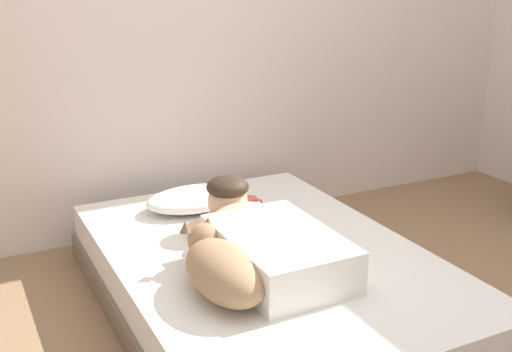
# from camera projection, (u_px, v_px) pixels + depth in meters

# --- Properties ---
(ground_plane) EXTENTS (12.75, 12.75, 0.00)m
(ground_plane) POSITION_uv_depth(u_px,v_px,m) (365.00, 347.00, 2.60)
(ground_plane) COLOR #8C6B4C
(back_wall) EXTENTS (4.37, 0.12, 2.50)m
(back_wall) POSITION_uv_depth(u_px,v_px,m) (207.00, 11.00, 3.59)
(back_wall) COLOR silver
(back_wall) RESTS_ON ground
(bed) EXTENTS (1.33, 1.95, 0.29)m
(bed) POSITION_uv_depth(u_px,v_px,m) (265.00, 281.00, 2.85)
(bed) COLOR #726051
(bed) RESTS_ON ground
(pillow) EXTENTS (0.52, 0.32, 0.11)m
(pillow) POSITION_uv_depth(u_px,v_px,m) (195.00, 199.00, 3.28)
(pillow) COLOR white
(pillow) RESTS_ON bed
(person_lying) EXTENTS (0.43, 0.92, 0.27)m
(person_lying) POSITION_uv_depth(u_px,v_px,m) (263.00, 237.00, 2.69)
(person_lying) COLOR white
(person_lying) RESTS_ON bed
(dog) EXTENTS (0.26, 0.57, 0.21)m
(dog) POSITION_uv_depth(u_px,v_px,m) (222.00, 267.00, 2.42)
(dog) COLOR #9E7A56
(dog) RESTS_ON bed
(coffee_cup) EXTENTS (0.12, 0.09, 0.07)m
(coffee_cup) POSITION_uv_depth(u_px,v_px,m) (249.00, 205.00, 3.25)
(coffee_cup) COLOR #D84C47
(coffee_cup) RESTS_ON bed
(cell_phone) EXTENTS (0.07, 0.14, 0.01)m
(cell_phone) POSITION_uv_depth(u_px,v_px,m) (260.00, 251.00, 2.80)
(cell_phone) COLOR black
(cell_phone) RESTS_ON bed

